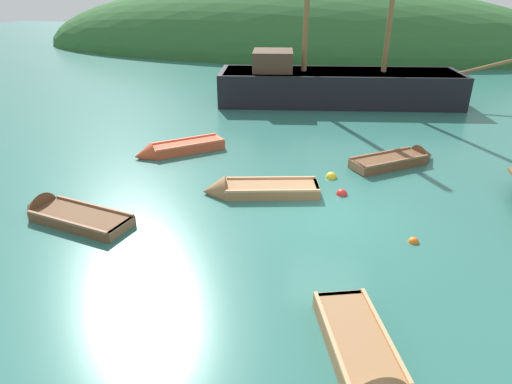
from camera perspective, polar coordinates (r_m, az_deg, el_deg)
ground_plane at (r=13.59m, az=9.55°, el=-3.16°), size 120.00×120.00×0.00m
shore_hill at (r=47.75m, az=4.13°, el=17.73°), size 53.38×18.86×12.70m
sailing_ship at (r=26.53m, az=10.19°, el=12.65°), size 16.28×5.90×12.36m
rowboat_center at (r=14.80m, az=-0.47°, el=0.15°), size 4.00×2.05×1.07m
rowboat_portside at (r=18.14m, az=17.99°, el=3.83°), size 3.54×3.09×1.00m
rowboat_outer_left at (r=8.90m, az=13.85°, el=-20.74°), size 2.13×3.42×1.07m
rowboat_outer_right at (r=18.67m, az=-10.28°, el=5.35°), size 3.42×3.16×0.91m
rowboat_far at (r=14.49m, az=-23.44°, el=-2.79°), size 3.92×1.86×1.12m
buoy_red at (r=15.07m, az=10.96°, el=-0.29°), size 0.37×0.37×0.37m
buoy_yellow at (r=16.30m, az=9.64°, el=1.86°), size 0.41×0.41×0.41m
buoy_orange at (r=12.91m, az=19.58°, el=-6.08°), size 0.28×0.28×0.28m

